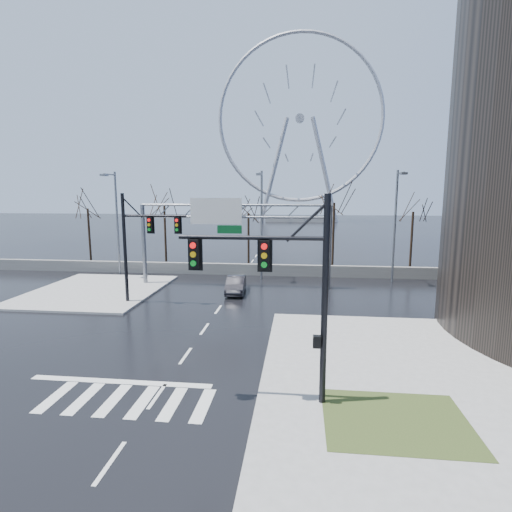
# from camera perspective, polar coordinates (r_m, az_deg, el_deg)

# --- Properties ---
(ground) EXTENTS (260.00, 260.00, 0.00)m
(ground) POSITION_cam_1_polar(r_m,az_deg,el_deg) (20.75, -10.03, -13.86)
(ground) COLOR black
(ground) RESTS_ON ground
(sidewalk_right_ext) EXTENTS (12.00, 10.00, 0.15)m
(sidewalk_right_ext) POSITION_cam_1_polar(r_m,az_deg,el_deg) (22.26, 17.81, -12.34)
(sidewalk_right_ext) COLOR gray
(sidewalk_right_ext) RESTS_ON ground
(sidewalk_far) EXTENTS (10.00, 12.00, 0.15)m
(sidewalk_far) POSITION_cam_1_polar(r_m,az_deg,el_deg) (35.44, -21.81, -4.60)
(sidewalk_far) COLOR gray
(sidewalk_far) RESTS_ON ground
(grass_strip) EXTENTS (5.00, 4.00, 0.02)m
(grass_strip) POSITION_cam_1_polar(r_m,az_deg,el_deg) (15.84, 19.33, -21.29)
(grass_strip) COLOR #30401B
(grass_strip) RESTS_ON sidewalk_near
(barrier_wall) EXTENTS (52.00, 0.50, 1.10)m
(barrier_wall) POSITION_cam_1_polar(r_m,az_deg,el_deg) (39.43, -1.91, -1.91)
(barrier_wall) COLOR slate
(barrier_wall) RESTS_ON ground
(signal_mast_near) EXTENTS (5.52, 0.41, 8.00)m
(signal_mast_near) POSITION_cam_1_polar(r_m,az_deg,el_deg) (14.63, 4.55, -3.44)
(signal_mast_near) COLOR black
(signal_mast_near) RESTS_ON ground
(signal_mast_far) EXTENTS (4.72, 0.41, 8.00)m
(signal_mast_far) POSITION_cam_1_polar(r_m,az_deg,el_deg) (29.74, -16.33, 2.50)
(signal_mast_far) COLOR black
(signal_mast_far) RESTS_ON ground
(sign_gantry) EXTENTS (16.36, 0.40, 7.60)m
(sign_gantry) POSITION_cam_1_polar(r_m,az_deg,el_deg) (33.92, -3.79, 4.19)
(sign_gantry) COLOR slate
(sign_gantry) RESTS_ON ground
(streetlight_left) EXTENTS (0.50, 2.55, 10.00)m
(streetlight_left) POSITION_cam_1_polar(r_m,az_deg,el_deg) (40.54, -19.46, 5.49)
(streetlight_left) COLOR slate
(streetlight_left) RESTS_ON ground
(streetlight_mid) EXTENTS (0.50, 2.55, 10.00)m
(streetlight_mid) POSITION_cam_1_polar(r_m,az_deg,el_deg) (36.71, 0.74, 5.68)
(streetlight_mid) COLOR slate
(streetlight_mid) RESTS_ON ground
(streetlight_right) EXTENTS (0.50, 2.55, 10.00)m
(streetlight_right) POSITION_cam_1_polar(r_m,az_deg,el_deg) (37.50, 19.40, 5.25)
(streetlight_right) COLOR slate
(streetlight_right) RESTS_ON ground
(tree_far_left) EXTENTS (3.50, 3.50, 7.00)m
(tree_far_left) POSITION_cam_1_polar(r_m,az_deg,el_deg) (48.49, -22.87, 5.42)
(tree_far_left) COLOR black
(tree_far_left) RESTS_ON ground
(tree_left) EXTENTS (3.75, 3.75, 7.50)m
(tree_left) POSITION_cam_1_polar(r_m,az_deg,el_deg) (44.32, -12.94, 6.14)
(tree_left) COLOR black
(tree_left) RESTS_ON ground
(tree_center) EXTENTS (3.25, 3.25, 6.50)m
(tree_center) POSITION_cam_1_polar(r_m,az_deg,el_deg) (43.27, -1.09, 5.24)
(tree_center) COLOR black
(tree_center) RESTS_ON ground
(tree_right) EXTENTS (3.90, 3.90, 7.80)m
(tree_right) POSITION_cam_1_polar(r_m,az_deg,el_deg) (42.00, 11.08, 6.39)
(tree_right) COLOR black
(tree_right) RESTS_ON ground
(tree_far_right) EXTENTS (3.40, 3.40, 6.80)m
(tree_far_right) POSITION_cam_1_polar(r_m,az_deg,el_deg) (43.91, 21.49, 4.99)
(tree_far_right) COLOR black
(tree_far_right) RESTS_ON ground
(ferris_wheel) EXTENTS (45.00, 6.00, 50.91)m
(ferris_wheel) POSITION_cam_1_polar(r_m,az_deg,el_deg) (114.76, 6.26, 18.04)
(ferris_wheel) COLOR gray
(ferris_wheel) RESTS_ON ground
(car) EXTENTS (1.71, 4.19, 1.35)m
(car) POSITION_cam_1_polar(r_m,az_deg,el_deg) (32.32, -2.91, -4.13)
(car) COLOR black
(car) RESTS_ON ground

